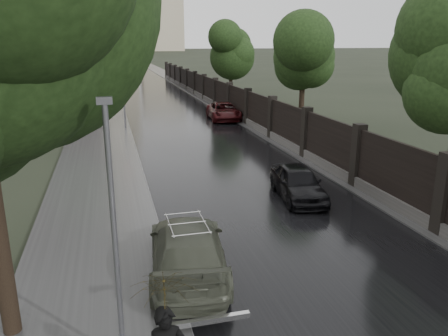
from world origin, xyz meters
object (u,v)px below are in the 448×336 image
(traffic_light, at_px, (124,96))
(car_right_near, at_px, (298,182))
(tree_right_c, at_px, (231,52))
(tree_right_b, at_px, (304,57))
(volga_sedan, at_px, (188,249))
(car_right_far, at_px, (224,111))
(tree_left_far, at_px, (68,51))
(pedestrian_umbrella, at_px, (165,305))
(lamp_post, at_px, (115,239))

(traffic_light, distance_m, car_right_near, 16.88)
(tree_right_c, bearing_deg, tree_right_b, -90.00)
(traffic_light, xyz_separation_m, volga_sedan, (0.70, -20.35, -1.70))
(traffic_light, xyz_separation_m, car_right_far, (7.70, 2.44, -1.72))
(car_right_far, bearing_deg, tree_left_far, 171.63)
(car_right_far, bearing_deg, tree_right_c, 76.23)
(car_right_near, xyz_separation_m, pedestrian_umbrella, (-6.32, -9.06, 1.40))
(tree_left_far, relative_size, car_right_far, 1.52)
(tree_right_b, height_order, pedestrian_umbrella, tree_right_b)
(tree_left_far, bearing_deg, tree_right_c, 32.83)
(tree_right_b, height_order, car_right_far, tree_right_b)
(tree_right_b, relative_size, pedestrian_umbrella, 2.46)
(pedestrian_umbrella, bearing_deg, car_right_near, 53.13)
(lamp_post, bearing_deg, car_right_near, 48.01)
(car_right_near, height_order, pedestrian_umbrella, pedestrian_umbrella)
(tree_right_c, bearing_deg, traffic_light, -128.18)
(tree_left_far, bearing_deg, car_right_far, -12.67)
(lamp_post, relative_size, car_right_near, 1.32)
(lamp_post, bearing_deg, volga_sedan, 60.23)
(tree_right_b, bearing_deg, volga_sedan, -122.61)
(volga_sedan, xyz_separation_m, car_right_far, (7.00, 22.79, -0.02))
(tree_right_c, bearing_deg, tree_left_far, -147.17)
(tree_right_c, distance_m, volga_sedan, 37.30)
(tree_right_c, bearing_deg, pedestrian_umbrella, -107.08)
(volga_sedan, height_order, pedestrian_umbrella, pedestrian_umbrella)
(tree_right_c, relative_size, lamp_post, 1.37)
(traffic_light, distance_m, pedestrian_umbrella, 24.78)
(car_right_near, distance_m, pedestrian_umbrella, 11.13)
(tree_right_b, height_order, car_right_near, tree_right_b)
(lamp_post, height_order, volga_sedan, lamp_post)
(lamp_post, xyz_separation_m, car_right_far, (8.80, 25.94, -1.99))
(tree_left_far, height_order, tree_right_c, tree_left_far)
(traffic_light, bearing_deg, tree_right_c, 51.82)
(traffic_light, distance_m, volga_sedan, 20.43)
(tree_right_c, bearing_deg, car_right_near, -100.87)
(tree_left_far, height_order, traffic_light, tree_left_far)
(traffic_light, bearing_deg, lamp_post, -92.68)
(tree_left_far, relative_size, pedestrian_umbrella, 2.59)
(pedestrian_umbrella, bearing_deg, tree_left_far, 94.32)
(tree_right_c, xyz_separation_m, volga_sedan, (-11.10, -35.35, -4.25))
(tree_left_far, xyz_separation_m, lamp_post, (2.60, -28.50, -2.57))
(tree_right_c, xyz_separation_m, car_right_far, (-4.10, -12.56, -4.27))
(tree_right_b, distance_m, lamp_post, 24.33)
(lamp_post, height_order, pedestrian_umbrella, lamp_post)
(car_right_far, bearing_deg, pedestrian_umbrella, -102.31)
(tree_right_c, relative_size, car_right_near, 1.82)
(car_right_far, bearing_deg, traffic_light, -158.10)
(car_right_near, bearing_deg, tree_right_c, 85.68)
(tree_right_b, xyz_separation_m, pedestrian_umbrella, (-12.22, -21.78, -2.89))
(tree_left_far, distance_m, car_right_far, 12.54)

